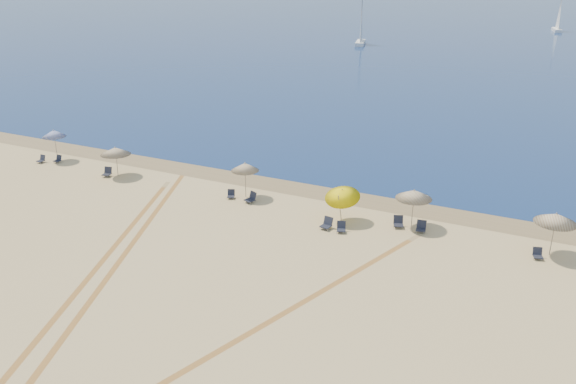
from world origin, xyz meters
name	(u,v)px	position (x,y,z in m)	size (l,w,h in m)	color
ocean	(535,2)	(0.00, 225.00, 0.01)	(500.00, 500.00, 0.00)	#0C2151
wet_sand	(312,190)	(0.00, 24.00, 0.00)	(500.00, 500.00, 0.00)	olive
umbrella_0	(54,134)	(-21.65, 21.08, 2.30)	(1.89, 1.89, 2.65)	gray
umbrella_1	(115,151)	(-14.69, 20.35, 1.99)	(2.28, 2.29, 2.33)	gray
umbrella_2	(245,167)	(-3.67, 20.81, 2.24)	(1.93, 1.93, 2.59)	gray
umbrella_3	(342,194)	(3.83, 19.86, 1.89)	(2.24, 2.30, 2.53)	gray
umbrella_4	(414,194)	(8.09, 21.04, 2.17)	(2.25, 2.25, 2.51)	gray
umbrella_5	(556,218)	(16.14, 20.68, 2.27)	(2.33, 2.33, 2.61)	gray
chair_0	(41,159)	(-22.42, 20.11, 0.27)	(0.55, 0.63, 0.62)	black
chair_1	(58,159)	(-21.24, 20.73, 0.26)	(0.49, 0.58, 0.60)	black
chair_2	(107,172)	(-15.34, 19.92, 0.31)	(0.73, 0.80, 0.70)	black
chair_3	(231,194)	(-4.51, 20.20, 0.26)	(0.69, 0.73, 0.60)	black
chair_4	(251,198)	(-2.86, 20.13, 0.32)	(0.83, 0.89, 0.73)	black
chair_5	(327,224)	(3.41, 18.48, 0.32)	(0.71, 0.79, 0.72)	black
chair_6	(341,227)	(4.38, 18.42, 0.28)	(0.72, 0.77, 0.64)	black
chair_7	(398,222)	(7.35, 20.61, 0.31)	(0.79, 0.85, 0.71)	black
chair_8	(421,227)	(8.81, 20.55, 0.30)	(0.66, 0.75, 0.69)	black
chair_9	(538,254)	(15.55, 19.94, 0.27)	(0.66, 0.71, 0.61)	black
sailboat_0	(558,19)	(11.28, 134.41, 2.60)	(2.51, 5.94, 8.59)	white
sailboat_2	(361,30)	(-21.10, 96.19, 2.69)	(2.94, 6.17, 8.90)	white
tire_tracks	(150,280)	(-2.61, 8.62, 0.00)	(46.80, 42.88, 0.00)	tan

